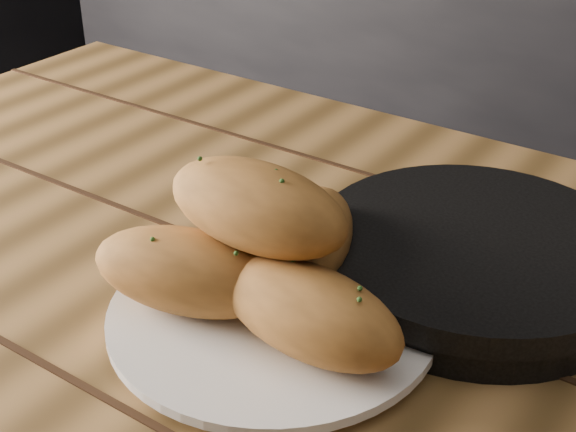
% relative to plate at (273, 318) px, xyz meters
% --- Properties ---
extents(plate, '(0.25, 0.25, 0.02)m').
position_rel_plate_xyz_m(plate, '(0.00, 0.00, 0.00)').
color(plate, white).
rests_on(plate, table).
extents(bread_rolls, '(0.26, 0.22, 0.12)m').
position_rel_plate_xyz_m(bread_rolls, '(-0.01, -0.00, 0.05)').
color(bread_rolls, '#B27131').
rests_on(bread_rolls, plate).
extents(skillet, '(0.40, 0.27, 0.05)m').
position_rel_plate_xyz_m(skillet, '(0.10, 0.15, 0.01)').
color(skillet, black).
rests_on(skillet, table).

